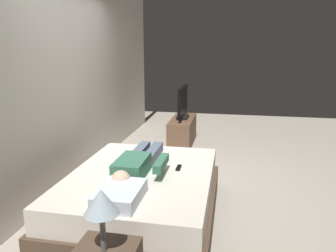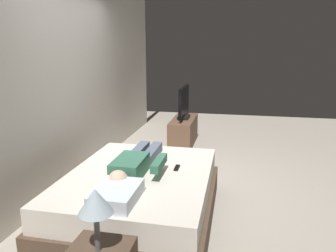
% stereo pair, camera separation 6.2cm
% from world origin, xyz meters
% --- Properties ---
extents(ground_plane, '(10.00, 10.00, 0.00)m').
position_xyz_m(ground_plane, '(0.00, 0.00, 0.00)').
color(ground_plane, '#ADA393').
extents(back_wall, '(6.40, 0.10, 2.80)m').
position_xyz_m(back_wall, '(0.40, 1.42, 1.40)').
color(back_wall, silver).
rests_on(back_wall, ground).
extents(bed, '(1.93, 1.48, 0.54)m').
position_xyz_m(bed, '(-0.81, 0.21, 0.26)').
color(bed, brown).
rests_on(bed, ground).
extents(pillow, '(0.48, 0.34, 0.12)m').
position_xyz_m(pillow, '(-1.45, 0.21, 0.60)').
color(pillow, white).
rests_on(pillow, bed).
extents(person, '(1.26, 0.46, 0.18)m').
position_xyz_m(person, '(-0.78, 0.27, 0.62)').
color(person, '#387056').
rests_on(person, bed).
extents(remote, '(0.15, 0.04, 0.02)m').
position_xyz_m(remote, '(-0.63, -0.14, 0.55)').
color(remote, black).
rests_on(remote, bed).
extents(tv_stand, '(1.10, 0.40, 0.50)m').
position_xyz_m(tv_stand, '(2.00, 0.21, 0.25)').
color(tv_stand, brown).
rests_on(tv_stand, ground).
extents(tv, '(0.88, 0.20, 0.59)m').
position_xyz_m(tv, '(2.00, 0.21, 0.78)').
color(tv, black).
rests_on(tv, tv_stand).
extents(lamp, '(0.22, 0.22, 0.42)m').
position_xyz_m(lamp, '(-2.07, 0.11, 0.85)').
color(lamp, '#59595B').
rests_on(lamp, nightstand).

